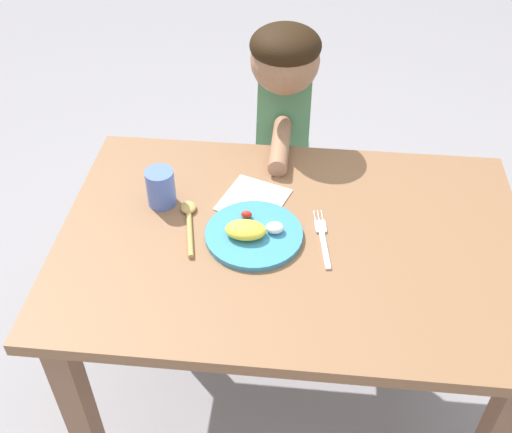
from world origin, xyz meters
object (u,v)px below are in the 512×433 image
(spoon, at_px, (189,219))
(person, at_px, (283,144))
(drinking_cup, at_px, (161,188))
(plate, at_px, (253,233))
(fork, at_px, (323,239))

(spoon, xyz_separation_m, person, (0.20, 0.47, -0.09))
(drinking_cup, relative_size, person, 0.10)
(plate, height_order, spoon, plate)
(plate, distance_m, person, 0.52)
(plate, distance_m, spoon, 0.16)
(plate, distance_m, fork, 0.17)
(spoon, xyz_separation_m, drinking_cup, (-0.08, 0.06, 0.04))
(plate, xyz_separation_m, spoon, (-0.16, 0.04, -0.01))
(spoon, relative_size, drinking_cup, 2.01)
(fork, relative_size, person, 0.20)
(plate, bearing_deg, fork, 3.12)
(fork, distance_m, spoon, 0.33)
(plate, distance_m, drinking_cup, 0.26)
(fork, bearing_deg, spoon, 76.28)
(drinking_cup, distance_m, person, 0.51)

